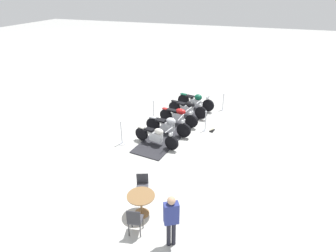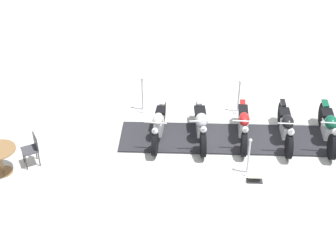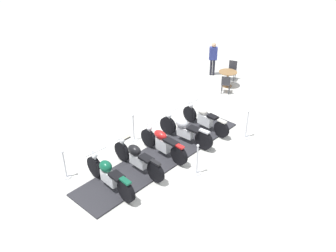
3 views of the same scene
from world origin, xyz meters
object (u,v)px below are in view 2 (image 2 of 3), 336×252
at_px(stanchion_right_mid, 248,161).
at_px(info_placard, 255,180).
at_px(motorcycle_forest, 328,127).
at_px(stanchion_left_mid, 238,100).
at_px(motorcycle_black, 286,126).
at_px(stanchion_left_front, 143,100).
at_px(motorcycle_cream, 159,125).
at_px(cafe_chair_near_table, 32,148).
at_px(motorcycle_maroon, 243,125).
at_px(motorcycle_chrome, 201,124).

distance_m(stanchion_right_mid, info_placard, 0.50).
distance_m(motorcycle_forest, stanchion_left_mid, 2.79).
relative_size(motorcycle_black, stanchion_left_front, 1.98).
relative_size(motorcycle_cream, info_placard, 5.23).
bearing_deg(stanchion_right_mid, cafe_chair_near_table, 80.16).
bearing_deg(cafe_chair_near_table, stanchion_right_mid, 149.21).
relative_size(motorcycle_maroon, cafe_chair_near_table, 2.47).
bearing_deg(motorcycle_black, motorcycle_cream, -88.18).
distance_m(stanchion_right_mid, stanchion_left_mid, 2.95).
xyz_separation_m(motorcycle_black, stanchion_left_mid, (1.66, 0.96, -0.11)).
bearing_deg(stanchion_left_mid, stanchion_left_front, 82.16).
distance_m(stanchion_left_mid, info_placard, 3.29).
bearing_deg(stanchion_right_mid, motorcycle_chrome, 31.37).
bearing_deg(info_placard, motorcycle_cream, -34.98).
distance_m(motorcycle_chrome, motorcycle_forest, 3.52).
bearing_deg(cafe_chair_near_table, motorcycle_maroon, 163.85).
bearing_deg(stanchion_left_mid, motorcycle_chrome, 134.23).
relative_size(motorcycle_black, info_placard, 5.34).
bearing_deg(motorcycle_cream, stanchion_left_front, -154.39).
height_order(motorcycle_chrome, motorcycle_maroon, motorcycle_chrome).
xyz_separation_m(stanchion_right_mid, stanchion_left_front, (3.32, 2.51, -0.04)).
xyz_separation_m(motorcycle_cream, stanchion_left_front, (1.57, 0.37, -0.13)).
height_order(motorcycle_black, motorcycle_forest, motorcycle_forest).
height_order(stanchion_right_mid, stanchion_left_front, stanchion_left_front).
distance_m(motorcycle_chrome, info_placard, 2.26).
distance_m(motorcycle_maroon, stanchion_right_mid, 1.45).
bearing_deg(info_placard, stanchion_right_mid, -62.92).
distance_m(info_placard, cafe_chair_near_table, 5.80).
relative_size(motorcycle_maroon, motorcycle_black, 0.94).
bearing_deg(cafe_chair_near_table, motorcycle_black, 161.57).
xyz_separation_m(motorcycle_chrome, cafe_chair_near_table, (-0.63, 4.55, -0.00)).
distance_m(motorcycle_black, stanchion_left_front, 4.38).
distance_m(motorcycle_chrome, stanchion_left_mid, 1.91).
height_order(motorcycle_maroon, motorcycle_forest, motorcycle_forest).
xyz_separation_m(motorcycle_black, cafe_chair_near_table, (-0.30, 6.87, -0.00)).
height_order(motorcycle_cream, motorcycle_chrome, motorcycle_chrome).
relative_size(motorcycle_black, cafe_chair_near_table, 2.61).
xyz_separation_m(motorcycle_cream, motorcycle_forest, (-0.64, -4.66, 0.03)).
bearing_deg(cafe_chair_near_table, motorcycle_cream, 172.24).
xyz_separation_m(motorcycle_forest, stanchion_left_front, (2.21, 5.03, -0.16)).
bearing_deg(motorcycle_chrome, motorcycle_black, 86.55).
relative_size(motorcycle_maroon, stanchion_left_front, 1.87).
bearing_deg(motorcycle_forest, motorcycle_chrome, -85.73).
distance_m(motorcycle_chrome, stanchion_right_mid, 1.86).
relative_size(info_placard, cafe_chair_near_table, 0.49).
bearing_deg(motorcycle_chrome, info_placard, 33.94).
distance_m(motorcycle_black, info_placard, 2.08).
bearing_deg(cafe_chair_near_table, motorcycle_forest, 160.13).
bearing_deg(stanchion_left_front, info_placard, -144.37).
bearing_deg(stanchion_left_mid, cafe_chair_near_table, 108.35).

